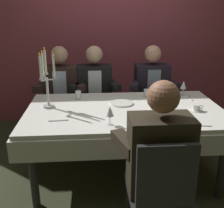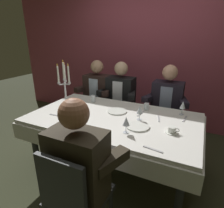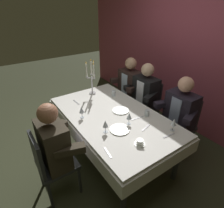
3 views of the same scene
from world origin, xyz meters
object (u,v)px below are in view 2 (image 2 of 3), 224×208
Objects in this scene: wine_glass_1 at (126,122)px; wine_glass_2 at (81,117)px; seated_diner_2 at (77,165)px; wine_glass_0 at (140,110)px; dinner_plate_1 at (117,111)px; dinner_plate_0 at (138,126)px; candelabra at (65,85)px; coffee_cup_0 at (172,130)px; seated_diner_3 at (167,100)px; water_tumbler_0 at (146,106)px; wine_glass_3 at (183,105)px; water_tumbler_1 at (93,99)px; seated_diner_1 at (121,93)px; seated_diner_0 at (98,90)px; dining_table at (113,126)px.

wine_glass_1 and wine_glass_2 have the same top height.
wine_glass_0 is at bearing 79.77° from seated_diner_2.
dinner_plate_0 is at bearing -38.10° from dinner_plate_1.
candelabra reaches higher than wine_glass_1.
dinner_plate_1 is 1.43× the size of wine_glass_0.
wine_glass_1 is 1.24× the size of coffee_cup_0.
seated_diner_2 is 1.00× the size of seated_diner_3.
wine_glass_1 is 1.95× the size of water_tumbler_0.
wine_glass_3 is 1.17m from water_tumbler_1.
wine_glass_1 is at bearing -64.88° from seated_diner_1.
candelabra is 1.14m from dinner_plate_0.
dinner_plate_1 is 1.04m from seated_diner_2.
wine_glass_0 is 1.31m from seated_diner_0.
seated_diner_3 is at bearing 79.79° from seated_diner_2.
wine_glass_3 reaches higher than dinner_plate_1.
seated_diner_2 and seated_diner_3 have the same top height.
wine_glass_0 is at bearing 158.50° from coffee_cup_0.
wine_glass_1 reaches higher than dining_table.
seated_diner_0 is 1.00× the size of seated_diner_2.
dinner_plate_1 is 0.87m from seated_diner_3.
candelabra is 0.43m from water_tumbler_1.
wine_glass_2 is 1.41m from seated_diner_3.
wine_glass_2 is 1.27m from seated_diner_1.
wine_glass_3 is at bearing 40.98° from wine_glass_0.
wine_glass_0 is 1.00× the size of wine_glass_3.
dinner_plate_0 is 0.21m from wine_glass_1.
seated_diner_3 reaches higher than coffee_cup_0.
seated_diner_3 is (0.73, 0.00, 0.00)m from seated_diner_1.
water_tumbler_1 is (-0.75, -0.03, 0.00)m from water_tumbler_0.
seated_diner_2 reaches higher than dinner_plate_0.
seated_diner_3 reaches higher than wine_glass_0.
candelabra reaches higher than dinner_plate_0.
wine_glass_1 is 0.62m from seated_diner_2.
dinner_plate_1 is (-0.35, 0.28, 0.00)m from dinner_plate_0.
dining_table is 11.83× the size of wine_glass_2.
dinner_plate_1 is 0.35m from wine_glass_0.
wine_glass_2 is 1.24× the size of coffee_cup_0.
wine_glass_0 is 0.34m from wine_glass_1.
seated_diner_2 reaches higher than wine_glass_3.
wine_glass_2 is 0.89m from coffee_cup_0.
wine_glass_1 is (0.29, -0.44, 0.11)m from dinner_plate_1.
seated_diner_0 is (-1.00, 0.84, -0.12)m from wine_glass_0.
wine_glass_1 is at bearing -46.93° from dining_table.
candelabra is 0.47× the size of seated_diner_0.
dining_table is 11.83× the size of wine_glass_0.
wine_glass_0 and wine_glass_1 have the same top height.
seated_diner_1 reaches higher than water_tumbler_0.
water_tumbler_1 is at bearing 112.11° from wine_glass_2.
wine_glass_1 is at bearing -40.71° from water_tumbler_1.
seated_diner_3 is (1.15, 0.00, 0.00)m from seated_diner_0.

